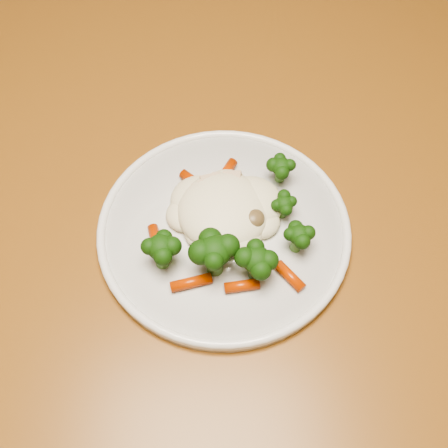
% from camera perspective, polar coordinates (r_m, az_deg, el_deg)
% --- Properties ---
extents(dining_table, '(1.40, 1.00, 0.75)m').
position_cam_1_polar(dining_table, '(0.74, -4.91, -3.33)').
color(dining_table, brown).
rests_on(dining_table, ground).
extents(plate, '(0.29, 0.29, 0.01)m').
position_cam_1_polar(plate, '(0.65, -0.00, -0.64)').
color(plate, white).
rests_on(plate, dining_table).
extents(meal, '(0.19, 0.18, 0.05)m').
position_cam_1_polar(meal, '(0.62, 0.39, 0.27)').
color(meal, '#FAF0C8').
rests_on(meal, plate).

